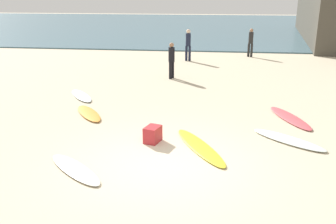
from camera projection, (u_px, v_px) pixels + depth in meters
The scene contains 12 objects.
ground_plane at pixel (165, 164), 8.52m from camera, with size 120.00×120.00×0.00m, color beige.
ocean_water at pixel (208, 25), 43.22m from camera, with size 120.00×40.00×0.08m, color #426675.
surfboard_0 at pixel (81, 96), 13.96m from camera, with size 0.51×1.99×0.08m, color white.
surfboard_1 at pixel (89, 113), 11.93m from camera, with size 0.52×1.90×0.09m, color orange.
surfboard_2 at pixel (200, 147), 9.39m from camera, with size 0.51×2.59×0.07m, color yellow.
surfboard_3 at pixel (288, 140), 9.81m from camera, with size 0.56×2.12×0.08m, color white.
surfboard_4 at pixel (290, 118), 11.53m from camera, with size 0.53×2.33×0.08m, color #DC545B.
surfboard_5 at pixel (75, 169), 8.21m from camera, with size 0.50×2.01×0.07m, color silver.
beachgoer_near at pixel (172, 59), 16.64m from camera, with size 0.37×0.37×1.63m.
beachgoer_mid at pixel (251, 41), 22.25m from camera, with size 0.38×0.38×1.70m.
beachgoer_far at pixel (188, 43), 20.89m from camera, with size 0.35×0.35×1.79m.
beach_cooler at pixel (153, 134), 9.71m from camera, with size 0.48×0.35×0.43m, color #B2282D.
Camera 1 is at (1.05, -7.65, 3.80)m, focal length 39.34 mm.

